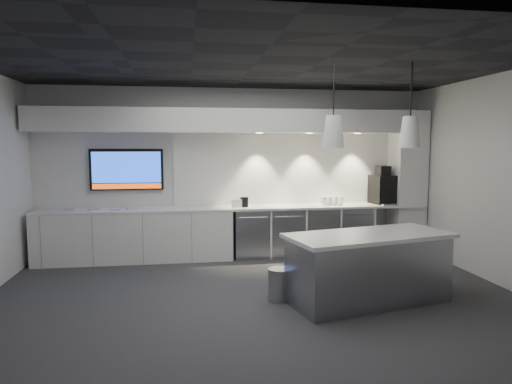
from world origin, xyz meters
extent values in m
plane|color=#323234|center=(0.00, 0.00, 0.00)|extent=(7.00, 7.00, 0.00)
plane|color=black|center=(0.00, 0.00, 3.00)|extent=(7.00, 7.00, 0.00)
plane|color=silver|center=(0.00, 2.50, 1.50)|extent=(7.00, 0.00, 7.00)
plane|color=silver|center=(0.00, -2.50, 1.50)|extent=(7.00, 0.00, 7.00)
plane|color=silver|center=(3.50, 0.00, 1.50)|extent=(0.00, 7.00, 7.00)
cube|color=white|center=(0.00, 2.17, 0.88)|extent=(6.80, 0.65, 0.04)
cube|color=white|center=(-1.75, 2.17, 0.43)|extent=(3.30, 0.63, 0.86)
cube|color=gray|center=(0.25, 2.17, 0.42)|extent=(0.60, 0.61, 0.85)
cube|color=gray|center=(0.88, 2.17, 0.42)|extent=(0.60, 0.61, 0.85)
cube|color=gray|center=(1.51, 2.17, 0.42)|extent=(0.60, 0.61, 0.85)
cube|color=gray|center=(2.14, 2.17, 0.42)|extent=(0.60, 0.61, 0.85)
cube|color=white|center=(1.20, 2.48, 1.55)|extent=(4.60, 0.03, 1.30)
cube|color=white|center=(0.00, 2.20, 2.40)|extent=(6.90, 0.60, 0.40)
cube|color=white|center=(3.20, 2.20, 1.30)|extent=(0.55, 0.55, 2.60)
cube|color=black|center=(-1.90, 2.45, 1.56)|extent=(1.25, 0.06, 0.72)
cube|color=#1238AE|center=(-1.90, 2.42, 1.60)|extent=(1.17, 0.00, 0.54)
cube|color=#CF400C|center=(-1.90, 2.42, 1.27)|extent=(1.17, 0.00, 0.09)
cube|color=gray|center=(1.39, -0.40, 0.42)|extent=(2.11, 1.22, 0.83)
cube|color=white|center=(1.39, -0.40, 0.86)|extent=(2.23, 1.34, 0.05)
cylinder|color=gray|center=(0.29, -0.17, 0.21)|extent=(0.36, 0.36, 0.41)
cube|color=black|center=(2.73, 2.20, 1.16)|extent=(0.43, 0.48, 0.53)
cube|color=black|center=(2.73, 2.20, 1.51)|extent=(0.24, 0.24, 0.17)
cube|color=gray|center=(2.73, 1.97, 0.92)|extent=(0.31, 0.23, 0.03)
cube|color=black|center=(0.12, 2.10, 0.99)|extent=(0.14, 0.04, 0.18)
cube|color=white|center=(-0.01, 2.09, 0.97)|extent=(0.18, 0.03, 0.14)
cube|color=#B1B1B1|center=(-2.80, 2.13, 0.91)|extent=(0.17, 0.17, 0.02)
cube|color=#B1B1B1|center=(-2.41, 2.13, 0.91)|extent=(0.20, 0.20, 0.02)
cube|color=#B1B1B1|center=(-2.05, 2.08, 0.91)|extent=(0.18, 0.18, 0.02)
cube|color=#B1B1B1|center=(-1.80, 2.13, 0.91)|extent=(0.20, 0.20, 0.02)
cone|color=white|center=(0.90, -0.40, 2.15)|extent=(0.27, 0.27, 0.39)
cylinder|color=black|center=(0.90, -0.40, 2.70)|extent=(0.02, 0.02, 0.70)
cone|color=white|center=(1.89, -0.40, 2.15)|extent=(0.27, 0.27, 0.39)
cylinder|color=black|center=(1.89, -0.40, 2.70)|extent=(0.02, 0.02, 0.70)
camera|label=1|loc=(-0.87, -5.76, 2.00)|focal=32.00mm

